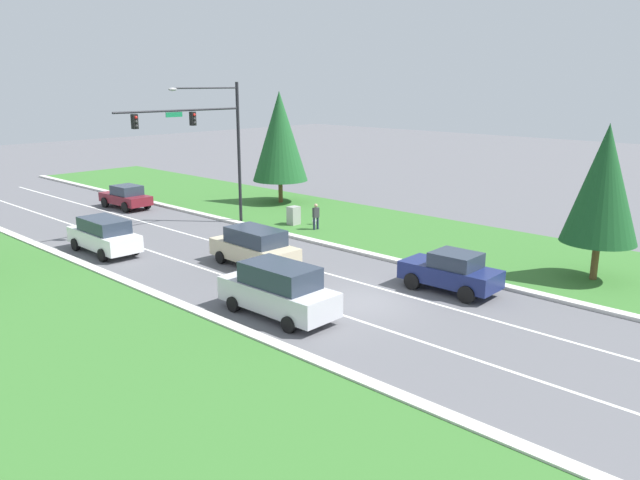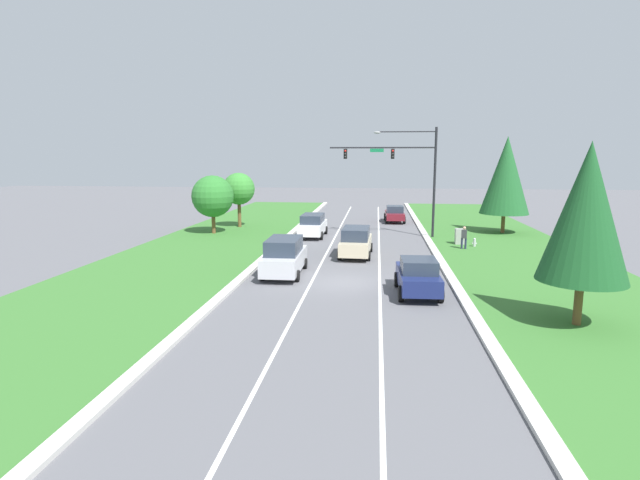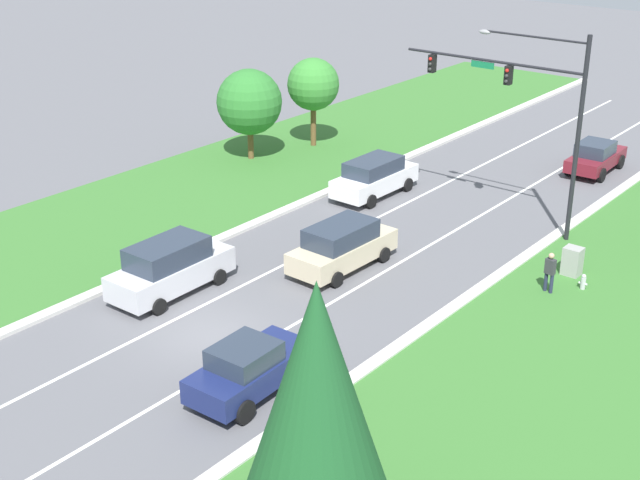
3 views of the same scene
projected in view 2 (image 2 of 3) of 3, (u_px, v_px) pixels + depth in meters
The scene contains 20 objects.
ground_plane at pixel (345, 283), 26.27m from camera, with size 160.00×160.00×0.00m, color #5B5B60.
curb_strip_right at pixel (455, 285), 25.63m from camera, with size 0.50×90.00×0.15m.
curb_strip_left at pixel (241, 279), 26.88m from camera, with size 0.50×90.00×0.15m.
grass_verge_right at pixel (562, 288), 25.05m from camera, with size 10.00×90.00×0.08m.
grass_verge_left at pixel (148, 277), 27.47m from camera, with size 10.00×90.00×0.08m.
lane_stripe_inner_left at pixel (312, 282), 26.47m from camera, with size 0.14×81.00×0.01m.
lane_stripe_inner_right at pixel (380, 284), 26.07m from camera, with size 0.14×81.00×0.01m.
traffic_signal_mast at pixel (406, 165), 40.12m from camera, with size 8.57×0.41×8.88m.
white_suv at pixel (313, 225), 41.21m from camera, with size 2.11×4.98×1.88m.
navy_sedan at pixel (418, 276), 23.92m from camera, with size 2.13×4.36×1.78m.
champagne_suv at pixel (356, 241), 33.22m from camera, with size 2.21×5.02×1.93m.
silver_suv at pixel (284, 256), 27.94m from camera, with size 2.17×5.10×2.09m.
burgundy_sedan at pixel (395, 214), 50.41m from camera, with size 2.08×4.45×1.68m.
utility_cabinet at pixel (460, 237), 37.40m from camera, with size 0.70×0.60×1.23m.
pedestrian at pixel (464, 237), 35.39m from camera, with size 0.41×0.29×1.69m.
fire_hydrant at pixel (474, 243), 36.41m from camera, with size 0.34×0.20×0.70m.
conifer_near_right_tree at pixel (506, 175), 42.17m from camera, with size 4.08×4.08×8.27m.
oak_near_left_tree at pixel (213, 196), 42.21m from camera, with size 3.54×3.54×5.01m.
conifer_far_right_tree at pixel (586, 213), 18.81m from camera, with size 3.33×3.33×7.16m.
oak_far_left_tree at pixel (239, 189), 45.99m from camera, with size 2.94×2.94×5.10m.
Camera 2 is at (1.55, -25.52, 6.58)m, focal length 28.00 mm.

